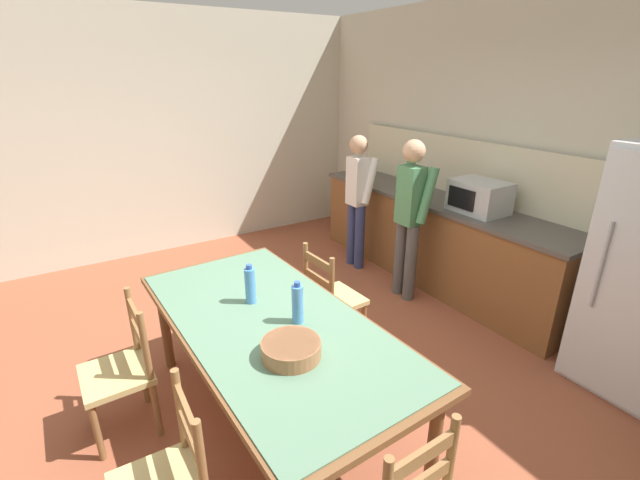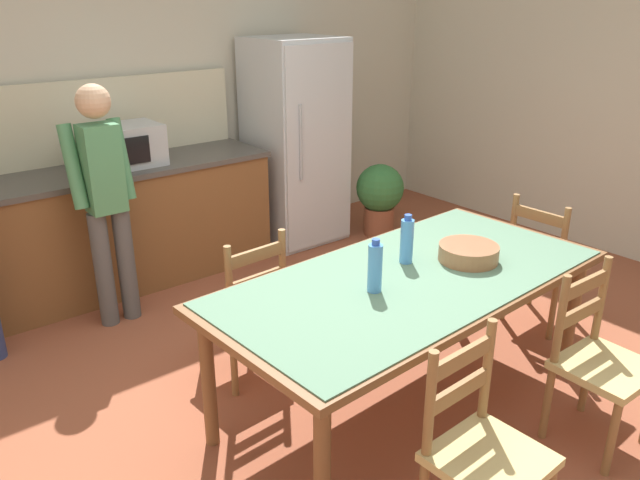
# 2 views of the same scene
# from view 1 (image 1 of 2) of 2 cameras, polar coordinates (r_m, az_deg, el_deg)

# --- Properties ---
(ground_plane) EXTENTS (8.32, 8.32, 0.00)m
(ground_plane) POSITION_cam_1_polar(r_m,az_deg,el_deg) (3.38, -4.19, -18.98)
(ground_plane) COLOR brown
(wall_back) EXTENTS (6.52, 0.12, 2.90)m
(wall_back) POSITION_cam_1_polar(r_m,az_deg,el_deg) (4.51, 27.10, 9.80)
(wall_back) COLOR beige
(wall_back) RESTS_ON ground
(wall_left) EXTENTS (0.12, 5.20, 2.90)m
(wall_left) POSITION_cam_1_polar(r_m,az_deg,el_deg) (5.72, -20.53, 12.83)
(wall_left) COLOR beige
(wall_left) RESTS_ON ground
(kitchen_counter) EXTENTS (3.22, 0.66, 0.93)m
(kitchen_counter) POSITION_cam_1_polar(r_m,az_deg,el_deg) (4.88, 14.84, 0.17)
(kitchen_counter) COLOR brown
(kitchen_counter) RESTS_ON ground
(counter_splashback) EXTENTS (3.18, 0.03, 0.60)m
(counter_splashback) POSITION_cam_1_polar(r_m,az_deg,el_deg) (4.90, 18.26, 9.22)
(counter_splashback) COLOR beige
(counter_splashback) RESTS_ON kitchen_counter
(microwave) EXTENTS (0.50, 0.39, 0.30)m
(microwave) POSITION_cam_1_polar(r_m,az_deg,el_deg) (4.35, 20.46, 5.44)
(microwave) COLOR #B2B7BC
(microwave) RESTS_ON kitchen_counter
(dining_table) EXTENTS (2.19, 1.12, 0.78)m
(dining_table) POSITION_cam_1_polar(r_m,az_deg,el_deg) (2.71, -6.52, -11.83)
(dining_table) COLOR brown
(dining_table) RESTS_ON ground
(bottle_near_centre) EXTENTS (0.07, 0.07, 0.27)m
(bottle_near_centre) POSITION_cam_1_polar(r_m,az_deg,el_deg) (2.82, -9.28, -5.95)
(bottle_near_centre) COLOR #4C8ED6
(bottle_near_centre) RESTS_ON dining_table
(bottle_off_centre) EXTENTS (0.07, 0.07, 0.27)m
(bottle_off_centre) POSITION_cam_1_polar(r_m,az_deg,el_deg) (2.58, -3.01, -8.47)
(bottle_off_centre) COLOR #4C8ED6
(bottle_off_centre) RESTS_ON dining_table
(serving_bowl) EXTENTS (0.32, 0.32, 0.09)m
(serving_bowl) POSITION_cam_1_polar(r_m,az_deg,el_deg) (2.34, -3.87, -14.20)
(serving_bowl) COLOR #9E6642
(serving_bowl) RESTS_ON dining_table
(chair_side_far_left) EXTENTS (0.44, 0.42, 0.91)m
(chair_side_far_left) POSITION_cam_1_polar(r_m,az_deg,el_deg) (3.56, 1.53, -7.84)
(chair_side_far_left) COLOR olive
(chair_side_far_left) RESTS_ON ground
(chair_side_near_left) EXTENTS (0.43, 0.41, 0.91)m
(chair_side_near_left) POSITION_cam_1_polar(r_m,az_deg,el_deg) (3.07, -24.86, -15.54)
(chair_side_near_left) COLOR olive
(chair_side_near_left) RESTS_ON ground
(person_at_sink) EXTENTS (0.39, 0.27, 1.55)m
(person_at_sink) POSITION_cam_1_polar(r_m,az_deg,el_deg) (4.92, 5.03, 5.94)
(person_at_sink) COLOR navy
(person_at_sink) RESTS_ON ground
(person_at_counter) EXTENTS (0.40, 0.28, 1.61)m
(person_at_counter) POSITION_cam_1_polar(r_m,az_deg,el_deg) (4.26, 11.87, 3.57)
(person_at_counter) COLOR #4C4C4C
(person_at_counter) RESTS_ON ground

